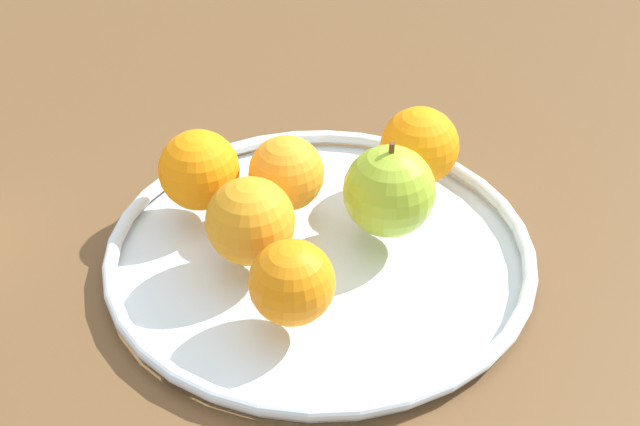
# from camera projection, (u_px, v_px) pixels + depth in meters

# --- Properties ---
(ground_plane) EXTENTS (1.54, 1.54, 0.04)m
(ground_plane) POSITION_uv_depth(u_px,v_px,m) (320.00, 277.00, 0.71)
(ground_plane) COLOR brown
(fruit_bowl) EXTENTS (0.35, 0.35, 0.02)m
(fruit_bowl) POSITION_uv_depth(u_px,v_px,m) (320.00, 250.00, 0.69)
(fruit_bowl) COLOR silver
(fruit_bowl) RESTS_ON ground_plane
(apple) EXTENTS (0.08, 0.08, 0.08)m
(apple) POSITION_uv_depth(u_px,v_px,m) (389.00, 191.00, 0.68)
(apple) COLOR #95B72B
(apple) RESTS_ON fruit_bowl
(orange_front_right) EXTENTS (0.06, 0.06, 0.06)m
(orange_front_right) POSITION_uv_depth(u_px,v_px,m) (292.00, 282.00, 0.60)
(orange_front_right) COLOR orange
(orange_front_right) RESTS_ON fruit_bowl
(orange_back_right) EXTENTS (0.07, 0.07, 0.07)m
(orange_back_right) POSITION_uv_depth(u_px,v_px,m) (250.00, 221.00, 0.65)
(orange_back_right) COLOR orange
(orange_back_right) RESTS_ON fruit_bowl
(orange_front_left) EXTENTS (0.07, 0.07, 0.07)m
(orange_front_left) POSITION_uv_depth(u_px,v_px,m) (420.00, 146.00, 0.74)
(orange_front_left) COLOR orange
(orange_front_left) RESTS_ON fruit_bowl
(orange_back_left) EXTENTS (0.06, 0.06, 0.06)m
(orange_back_left) POSITION_uv_depth(u_px,v_px,m) (286.00, 173.00, 0.71)
(orange_back_left) COLOR orange
(orange_back_left) RESTS_ON fruit_bowl
(orange_center) EXTENTS (0.07, 0.07, 0.07)m
(orange_center) POSITION_uv_depth(u_px,v_px,m) (199.00, 170.00, 0.71)
(orange_center) COLOR orange
(orange_center) RESTS_ON fruit_bowl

